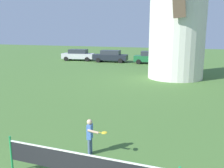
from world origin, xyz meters
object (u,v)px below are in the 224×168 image
Objects in this scene: parked_car_green at (150,57)px; parked_car_silver at (78,55)px; parked_car_black at (111,56)px; tennis_net at (84,165)px; stray_ball at (18,146)px; player_far at (91,135)px.

parked_car_silver is at bearing -179.77° from parked_car_green.
tennis_net is at bearing -70.70° from parked_car_black.
tennis_net is 1.03× the size of parked_car_black.
parked_car_black is at bearing -178.68° from parked_car_green.
stray_ball is at bearing 159.02° from tennis_net.
stray_ball is 24.92m from parked_car_green.
parked_car_silver is 1.12× the size of parked_car_green.
parked_car_silver is 10.12m from parked_car_green.
tennis_net is at bearing -20.98° from stray_ball.
parked_car_green reaches higher than player_far.
parked_car_green reaches higher than tennis_net.
parked_car_black reaches higher than player_far.
parked_car_silver is at bearing 118.17° from tennis_net.
player_far is at bearing 110.55° from tennis_net.
parked_car_silver is 1.02× the size of parked_car_black.
stray_ball is at bearing -66.47° from parked_car_silver.
tennis_net is 1.90m from player_far.
parked_car_black is at bearing 103.54° from stray_ball.
stray_ball is (-3.13, 1.20, -0.56)m from tennis_net.
tennis_net is 3.40m from stray_ball.
player_far is 0.29× the size of parked_car_green.
tennis_net is 29.56m from parked_car_silver.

